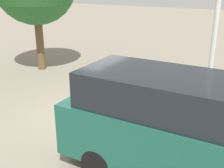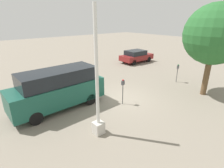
{
  "view_description": "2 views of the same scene",
  "coord_description": "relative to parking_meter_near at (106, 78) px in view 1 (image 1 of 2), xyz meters",
  "views": [
    {
      "loc": [
        4.67,
        -6.34,
        3.92
      ],
      "look_at": [
        0.89,
        0.03,
        1.23
      ],
      "focal_mm": 45.0,
      "sensor_mm": 36.0,
      "label": 1
    },
    {
      "loc": [
        6.89,
        7.42,
        4.85
      ],
      "look_at": [
        0.79,
        0.18,
        1.26
      ],
      "focal_mm": 28.0,
      "sensor_mm": 36.0,
      "label": 2
    }
  ],
  "objects": [
    {
      "name": "lamp_post",
      "position": [
        2.79,
        1.38,
        0.41
      ],
      "size": [
        0.44,
        0.44,
        5.38
      ],
      "color": "beige",
      "rests_on": "ground"
    },
    {
      "name": "parking_meter_near",
      "position": [
        0.0,
        0.0,
        0.0
      ],
      "size": [
        0.22,
        0.14,
        1.56
      ],
      "rotation": [
        0.0,
        0.0,
        0.19
      ],
      "color": "#4C4C4C",
      "rests_on": "ground"
    },
    {
      "name": "parked_van",
      "position": [
        3.08,
        -1.98,
        0.06
      ],
      "size": [
        5.18,
        1.97,
        2.25
      ],
      "rotation": [
        0.0,
        0.0,
        0.02
      ],
      "color": "#195142",
      "rests_on": "ground"
    },
    {
      "name": "ground_plane",
      "position": [
        -0.32,
        -0.61,
        -1.15
      ],
      "size": [
        80.0,
        80.0,
        0.0
      ],
      "primitive_type": "plane",
      "color": "gray"
    }
  ]
}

